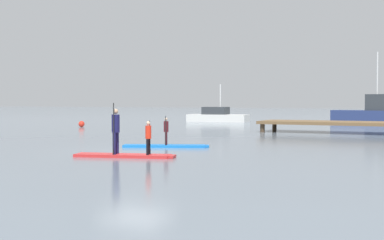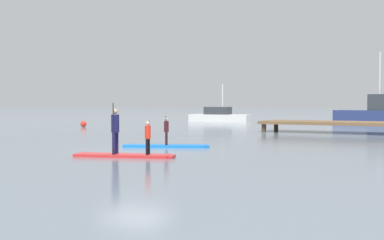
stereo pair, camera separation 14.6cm
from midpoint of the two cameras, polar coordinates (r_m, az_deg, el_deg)
ground_plane at (r=20.06m, az=-6.17°, el=-3.42°), size 240.00×240.00×0.00m
paddleboard_near at (r=22.10m, az=-2.99°, el=-2.78°), size 3.47×1.95×0.10m
paddler_child_solo at (r=22.04m, az=-2.97°, el=-1.02°), size 0.26×0.37×1.19m
paddleboard_far at (r=18.35m, az=-7.40°, el=-3.78°), size 3.50×1.58×0.10m
paddler_adult at (r=18.38m, az=-8.37°, el=-0.86°), size 0.33×0.48×1.74m
paddler_child_front at (r=18.07m, az=-4.90°, el=-1.69°), size 0.24×0.39×1.14m
motor_boat_small_navy at (r=48.84m, az=2.64°, el=0.41°), size 5.64×2.00×3.43m
trawler_grey_distant at (r=47.60m, az=18.93°, el=0.71°), size 7.19×3.27×6.02m
floating_dock at (r=33.05m, az=14.77°, el=-0.32°), size 8.73×3.06×0.68m
mooring_buoy_mid at (r=39.91m, az=-11.79°, el=-0.42°), size 0.44×0.44×0.44m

